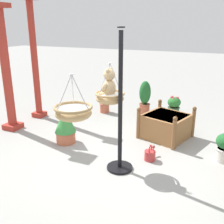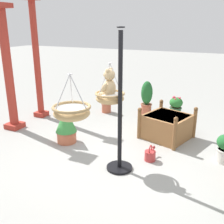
% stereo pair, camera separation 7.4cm
% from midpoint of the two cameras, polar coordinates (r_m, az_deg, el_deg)
% --- Properties ---
extents(ground_plane, '(40.00, 40.00, 0.00)m').
position_cam_midpoint_polar(ground_plane, '(4.85, 0.72, -10.72)').
color(ground_plane, gray).
extents(display_pole_central, '(0.44, 0.44, 2.33)m').
position_cam_midpoint_polar(display_pole_central, '(4.35, 2.17, -3.91)').
color(display_pole_central, black).
rests_on(display_pole_central, ground).
extents(hanging_basket_with_teddy, '(0.50, 0.50, 0.68)m').
position_cam_midpoint_polar(hanging_basket_with_teddy, '(4.42, 0.04, 3.16)').
color(hanging_basket_with_teddy, tan).
extents(teddy_bear, '(0.34, 0.30, 0.49)m').
position_cam_midpoint_polar(teddy_bear, '(4.38, -0.24, 5.86)').
color(teddy_bear, tan).
extents(hanging_basket_left_high, '(0.48, 0.48, 0.57)m').
position_cam_midpoint_polar(hanging_basket_left_high, '(3.26, -7.99, 0.07)').
color(hanging_basket_left_high, tan).
extents(greenhouse_pillar_left, '(0.38, 0.38, 2.77)m').
position_cam_midpoint_polar(greenhouse_pillar_left, '(6.40, -21.04, 8.00)').
color(greenhouse_pillar_left, '#9E2D23').
rests_on(greenhouse_pillar_left, ground).
extents(greenhouse_pillar_right, '(0.31, 0.31, 2.99)m').
position_cam_midpoint_polar(greenhouse_pillar_right, '(7.06, -15.51, 10.31)').
color(greenhouse_pillar_right, '#9E2D23').
rests_on(greenhouse_pillar_right, ground).
extents(wooden_planter_box, '(1.14, 1.15, 0.69)m').
position_cam_midpoint_polar(wooden_planter_box, '(5.84, 12.02, -2.87)').
color(wooden_planter_box, olive).
rests_on(wooden_planter_box, ground).
extents(potted_plant_tall_leafy, '(0.29, 0.29, 0.66)m').
position_cam_midpoint_polar(potted_plant_tall_leafy, '(7.37, -0.94, 2.34)').
color(potted_plant_tall_leafy, '#AD563D').
rests_on(potted_plant_tall_leafy, ground).
extents(potted_plant_bushy_green, '(0.35, 0.35, 0.53)m').
position_cam_midpoint_polar(potted_plant_bushy_green, '(7.34, 13.81, 1.30)').
color(potted_plant_bushy_green, '#2D5638').
rests_on(potted_plant_bushy_green, ground).
extents(potted_plant_conical_shrub, '(0.31, 0.31, 0.92)m').
position_cam_midpoint_polar(potted_plant_conical_shrub, '(7.22, 7.73, 3.06)').
color(potted_plant_conical_shrub, '#AD563D').
rests_on(potted_plant_conical_shrub, ground).
extents(potted_plant_trailing_ivy, '(0.44, 0.44, 0.76)m').
position_cam_midpoint_polar(potted_plant_trailing_ivy, '(5.55, -9.45, -2.73)').
color(potted_plant_trailing_ivy, '#BC6042').
rests_on(potted_plant_trailing_ivy, ground).
extents(watering_can, '(0.35, 0.20, 0.30)m').
position_cam_midpoint_polar(watering_can, '(4.93, 8.63, -9.09)').
color(watering_can, '#B23333').
rests_on(watering_can, ground).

